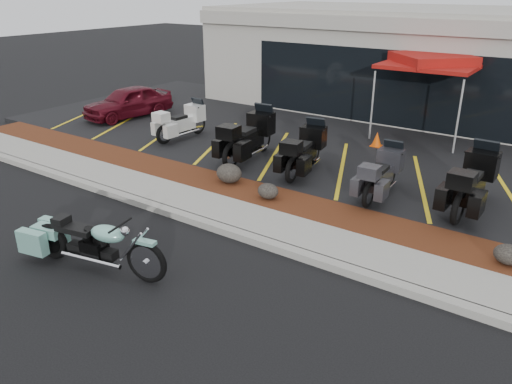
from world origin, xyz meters
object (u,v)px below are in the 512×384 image
Objects in this scene: parked_car at (128,102)px; popup_canopy at (432,62)px; touring_white at (198,116)px; traffic_cone at (377,139)px; hero_cruiser at (146,256)px.

popup_canopy is at bearing 30.71° from parked_car.
popup_canopy is (10.05, 3.81, 1.83)m from parked_car.
touring_white reaches higher than traffic_cone.
popup_canopy reaches higher than touring_white.
parked_car is at bearing 127.81° from hero_cruiser.
touring_white is at bearing -141.81° from popup_canopy.
popup_canopy reaches higher than hero_cruiser.
touring_white is 3.70m from parked_car.
hero_cruiser reaches higher than traffic_cone.
parked_car is 10.90m from popup_canopy.
traffic_cone is 3.08m from popup_canopy.
traffic_cone is at bearing -107.09° from popup_canopy.
hero_cruiser is 8.94m from touring_white.
touring_white reaches higher than parked_car.
touring_white is 7.77m from popup_canopy.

